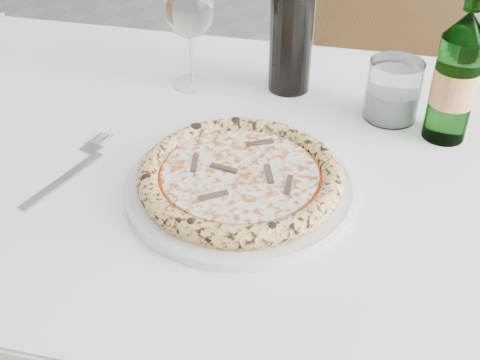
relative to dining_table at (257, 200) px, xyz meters
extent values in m
cube|color=brown|center=(0.00, 0.00, 0.07)|extent=(1.38, 0.83, 0.04)
cube|color=white|center=(0.00, 0.00, 0.09)|extent=(1.44, 0.90, 0.01)
cube|color=white|center=(0.00, 0.41, -0.02)|extent=(1.40, 0.01, 0.22)
cylinder|color=brown|center=(-0.61, 0.32, -0.31)|extent=(0.06, 0.06, 0.71)
cube|color=brown|center=(0.10, 0.76, -0.21)|extent=(0.52, 0.52, 0.04)
cylinder|color=brown|center=(0.32, 0.90, -0.45)|extent=(0.04, 0.04, 0.43)
cylinder|color=brown|center=(0.24, 0.53, -0.45)|extent=(0.04, 0.04, 0.43)
cylinder|color=brown|center=(-0.05, 0.98, -0.45)|extent=(0.04, 0.04, 0.43)
cylinder|color=brown|center=(-0.13, 0.61, -0.45)|extent=(0.04, 0.04, 0.43)
cylinder|color=silver|center=(0.00, -0.10, 0.10)|extent=(0.32, 0.32, 0.01)
torus|color=silver|center=(0.00, -0.10, 0.10)|extent=(0.32, 0.32, 0.01)
cylinder|color=tan|center=(0.00, -0.10, 0.11)|extent=(0.27, 0.27, 0.01)
torus|color=#E4B260|center=(0.00, -0.10, 0.12)|extent=(0.28, 0.28, 0.03)
cylinder|color=red|center=(0.00, -0.10, 0.12)|extent=(0.23, 0.23, 0.00)
cylinder|color=#FFEECD|center=(0.00, -0.10, 0.12)|extent=(0.21, 0.21, 0.00)
cube|color=#32281E|center=(0.03, -0.10, 0.13)|extent=(0.04, 0.01, 0.00)
cube|color=#32281E|center=(0.02, -0.06, 0.13)|extent=(0.03, 0.04, 0.00)
cube|color=#32281E|center=(-0.03, -0.05, 0.13)|extent=(0.03, 0.04, 0.00)
cube|color=#32281E|center=(-0.03, -0.10, 0.13)|extent=(0.04, 0.01, 0.00)
cube|color=#32281E|center=(-0.02, -0.14, 0.13)|extent=(0.03, 0.04, 0.00)
cube|color=#32281E|center=(0.03, -0.16, 0.13)|extent=(0.03, 0.04, 0.00)
cube|color=#A9A9A9|center=(-0.25, -0.15, 0.09)|extent=(0.05, 0.15, 0.00)
cube|color=#A9A9A9|center=(-0.25, -0.06, 0.09)|extent=(0.03, 0.03, 0.00)
cylinder|color=#A9A9A9|center=(-0.26, -0.03, 0.09)|extent=(0.00, 0.04, 0.00)
cylinder|color=#A9A9A9|center=(-0.25, -0.03, 0.09)|extent=(0.00, 0.04, 0.00)
cylinder|color=#A9A9A9|center=(-0.24, -0.03, 0.09)|extent=(0.00, 0.04, 0.00)
cylinder|color=#A9A9A9|center=(-0.24, -0.03, 0.09)|extent=(0.00, 0.04, 0.00)
cylinder|color=silver|center=(-0.17, 0.18, 0.09)|extent=(0.07, 0.07, 0.00)
cylinder|color=silver|center=(-0.17, 0.18, 0.14)|extent=(0.01, 0.01, 0.10)
ellipsoid|color=silver|center=(-0.17, 0.18, 0.23)|extent=(0.09, 0.09, 0.10)
cylinder|color=silver|center=(0.18, 0.17, 0.14)|extent=(0.09, 0.09, 0.10)
cylinder|color=white|center=(0.18, 0.17, 0.12)|extent=(0.08, 0.08, 0.05)
cylinder|color=#41793D|center=(0.27, 0.13, 0.17)|extent=(0.07, 0.07, 0.16)
cone|color=#41793D|center=(0.27, 0.13, 0.28)|extent=(0.07, 0.07, 0.04)
cylinder|color=tan|center=(0.27, 0.13, 0.18)|extent=(0.07, 0.07, 0.06)
cylinder|color=black|center=(0.00, 0.22, 0.20)|extent=(0.07, 0.07, 0.21)
camera|label=1|loc=(0.18, -0.74, 0.60)|focal=45.00mm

